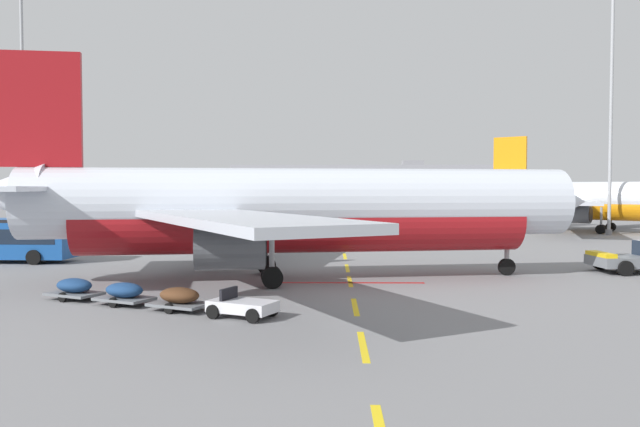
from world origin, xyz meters
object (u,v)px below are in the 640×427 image
airliner_foreground (294,209)px  apron_light_mast_near (22,78)px  apron_light_mast_far (612,65)px  baggage_train (152,295)px  airliner_mid_left (619,200)px

airliner_foreground → apron_light_mast_near: 49.61m
airliner_foreground → apron_light_mast_far: apron_light_mast_far is taller
baggage_train → apron_light_mast_far: apron_light_mast_far is taller
apron_light_mast_far → airliner_foreground: bearing=-133.6°
airliner_mid_left → apron_light_mast_far: bearing=-129.3°
airliner_mid_left → apron_light_mast_near: 68.46m
airliner_foreground → baggage_train: (-5.58, -8.35, -3.42)m
airliner_foreground → airliner_mid_left: size_ratio=1.16×
airliner_mid_left → baggage_train: airliner_mid_left is taller
airliner_mid_left → apron_light_mast_near: (-67.06, -1.69, 13.66)m
apron_light_mast_far → baggage_train: bearing=-131.9°
apron_light_mast_near → apron_light_mast_far: bearing=-1.1°
baggage_train → apron_light_mast_near: bearing=121.6°
apron_light_mast_near → apron_light_mast_far: 64.69m
airliner_foreground → apron_light_mast_near: (-32.37, 35.12, 13.43)m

